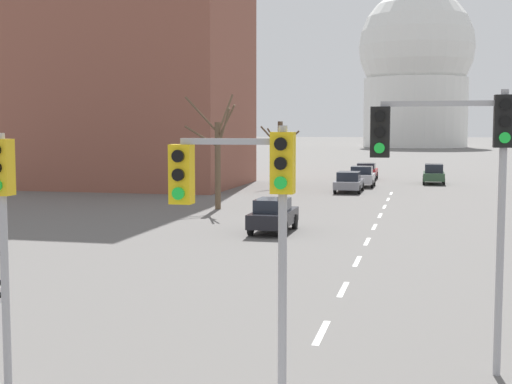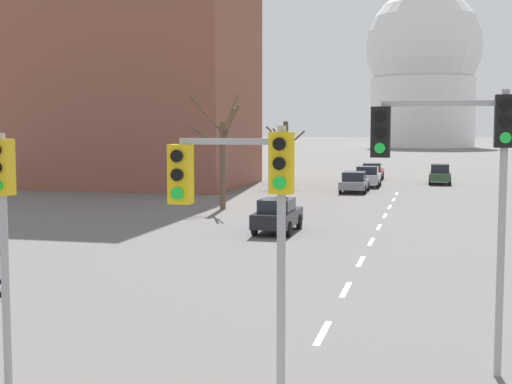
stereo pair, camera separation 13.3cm
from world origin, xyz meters
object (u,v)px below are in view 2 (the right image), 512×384
at_px(sedan_near_left, 372,171).
at_px(sedan_far_left, 354,182).
at_px(traffic_signal_near_left, 3,213).
at_px(traffic_signal_centre_tall, 245,198).
at_px(sedan_mid_centre, 440,174).
at_px(sedan_near_right, 368,177).
at_px(traffic_signal_near_right, 460,159).
at_px(sedan_far_right, 277,215).

height_order(sedan_near_left, sedan_far_left, sedan_far_left).
distance_m(traffic_signal_near_left, traffic_signal_centre_tall, 4.27).
distance_m(sedan_near_left, sedan_mid_centre, 7.09).
bearing_deg(sedan_mid_centre, sedan_near_left, 146.50).
height_order(sedan_near_left, sedan_near_right, sedan_near_right).
height_order(traffic_signal_centre_tall, traffic_signal_near_right, traffic_signal_near_right).
bearing_deg(traffic_signal_near_right, traffic_signal_centre_tall, -139.63).
height_order(traffic_signal_near_right, sedan_near_left, traffic_signal_near_right).
distance_m(traffic_signal_near_left, sedan_mid_centre, 51.54).
relative_size(sedan_mid_centre, sedan_far_left, 0.94).
bearing_deg(sedan_far_left, sedan_near_left, 89.01).
height_order(traffic_signal_centre_tall, sedan_near_right, traffic_signal_centre_tall).
distance_m(traffic_signal_centre_tall, sedan_mid_centre, 50.97).
bearing_deg(sedan_far_right, sedan_near_right, 86.16).
height_order(sedan_near_right, sedan_mid_centre, sedan_mid_centre).
xyz_separation_m(traffic_signal_centre_tall, sedan_mid_centre, (3.63, 50.77, -2.70)).
bearing_deg(sedan_near_right, sedan_far_right, -93.84).
relative_size(traffic_signal_centre_tall, sedan_mid_centre, 1.08).
bearing_deg(sedan_near_left, sedan_far_left, -90.99).
distance_m(traffic_signal_near_left, traffic_signal_near_right, 8.24).
bearing_deg(sedan_mid_centre, traffic_signal_near_left, -98.81).
height_order(traffic_signal_centre_tall, sedan_far_left, traffic_signal_centre_tall).
bearing_deg(sedan_mid_centre, sedan_near_right, -141.46).
height_order(sedan_near_right, sedan_far_right, sedan_near_right).
bearing_deg(sedan_far_right, sedan_far_left, 86.64).
relative_size(traffic_signal_near_left, sedan_near_left, 1.18).
height_order(traffic_signal_near_right, sedan_far_right, traffic_signal_near_right).
bearing_deg(sedan_near_left, sedan_far_right, -92.44).
relative_size(sedan_near_left, sedan_far_left, 0.84).
height_order(sedan_near_left, sedan_far_right, sedan_far_right).
bearing_deg(traffic_signal_centre_tall, sedan_far_right, 100.60).
distance_m(traffic_signal_near_right, sedan_far_left, 38.93).
bearing_deg(traffic_signal_near_right, sedan_near_left, 96.23).
distance_m(traffic_signal_centre_tall, traffic_signal_near_right, 4.46).
distance_m(traffic_signal_centre_tall, sedan_near_left, 54.80).
bearing_deg(sedan_near_right, sedan_near_left, 91.95).
bearing_deg(sedan_near_left, traffic_signal_near_right, -83.77).
relative_size(traffic_signal_near_right, sedan_mid_centre, 1.23).
bearing_deg(sedan_mid_centre, sedan_far_left, -122.74).
relative_size(traffic_signal_near_left, sedan_far_left, 0.99).
relative_size(sedan_near_right, sedan_mid_centre, 0.89).
bearing_deg(traffic_signal_centre_tall, traffic_signal_near_left, -178.54).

